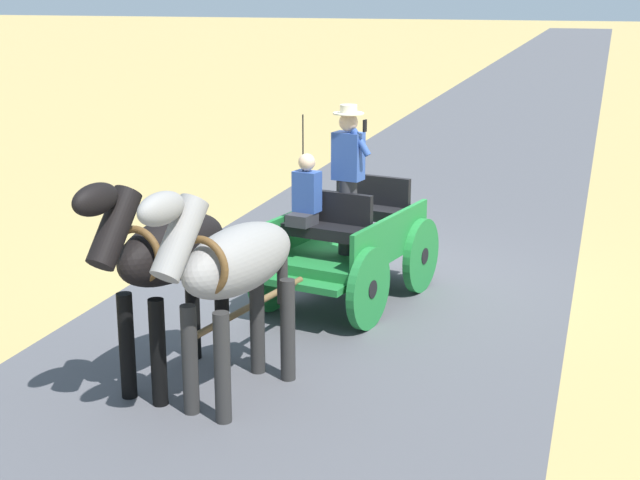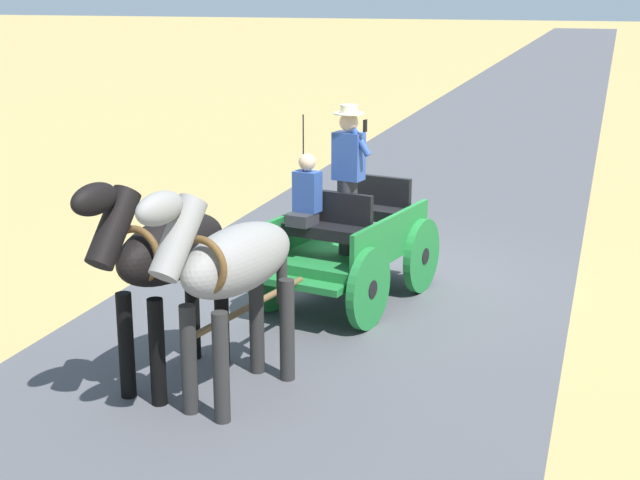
{
  "view_description": "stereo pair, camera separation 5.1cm",
  "coord_description": "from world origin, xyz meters",
  "views": [
    {
      "loc": [
        -3.06,
        11.67,
        3.82
      ],
      "look_at": [
        -0.12,
        2.2,
        1.1
      ],
      "focal_mm": 52.14,
      "sensor_mm": 36.0,
      "label": 1
    },
    {
      "loc": [
        -3.11,
        11.65,
        3.82
      ],
      "look_at": [
        -0.12,
        2.2,
        1.1
      ],
      "focal_mm": 52.14,
      "sensor_mm": 36.0,
      "label": 2
    }
  ],
  "objects": [
    {
      "name": "ground_plane",
      "position": [
        0.0,
        0.0,
        0.0
      ],
      "size": [
        200.0,
        200.0,
        0.0
      ],
      "primitive_type": "plane",
      "color": "tan"
    },
    {
      "name": "road_surface",
      "position": [
        0.0,
        0.0,
        0.0
      ],
      "size": [
        5.62,
        160.0,
        0.01
      ],
      "primitive_type": "cube",
      "color": "#4C4C51",
      "rests_on": "ground"
    },
    {
      "name": "horse_drawn_carriage",
      "position": [
        -0.1,
        1.08,
        0.82
      ],
      "size": [
        1.87,
        4.51,
        2.5
      ],
      "color": "#1E7233",
      "rests_on": "ground"
    },
    {
      "name": "horse_near_side",
      "position": [
        0.13,
        4.13,
        1.32
      ],
      "size": [
        0.9,
        2.15,
        2.21
      ],
      "color": "gray",
      "rests_on": "ground"
    },
    {
      "name": "horse_off_side",
      "position": [
        0.87,
        3.98,
        1.32
      ],
      "size": [
        0.82,
        2.15,
        2.21
      ],
      "color": "black",
      "rests_on": "ground"
    }
  ]
}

